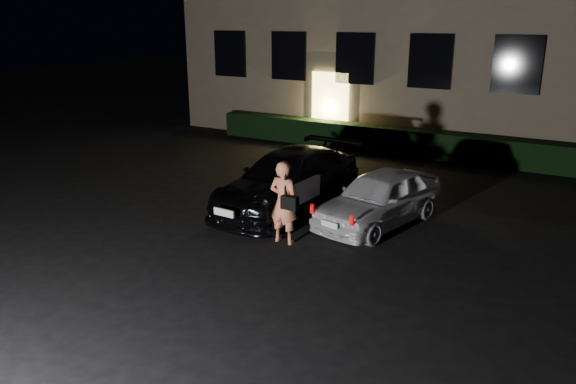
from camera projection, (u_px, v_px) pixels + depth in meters
The scene contains 5 objects.
ground at pixel (234, 281), 9.67m from camera, with size 80.00×80.00×0.00m, color black.
hedge at pixel (420, 143), 18.22m from camera, with size 15.00×0.70×0.85m, color black.
sedan at pixel (289, 181), 13.17m from camera, with size 2.12×4.80×1.35m.
hatch at pixel (379, 198), 12.17m from camera, with size 2.16×3.73×1.19m.
man at pixel (284, 202), 11.08m from camera, with size 0.69×0.42×1.69m.
Camera 1 is at (5.20, -7.13, 4.34)m, focal length 35.00 mm.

